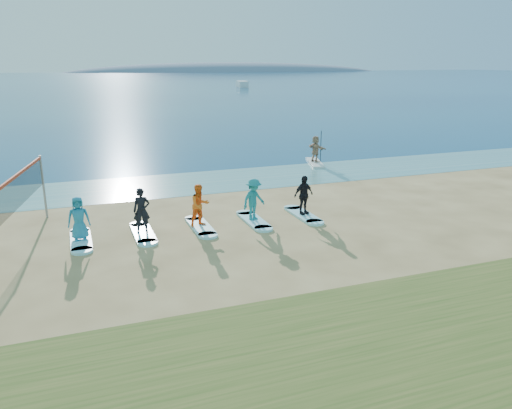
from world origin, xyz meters
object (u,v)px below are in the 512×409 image
object	(u,v)px
paddleboarder	(316,149)
student_0	(79,218)
surfboard_0	(81,240)
student_1	(142,211)
surfboard_2	(201,227)
paddleboard	(315,163)
surfboard_3	(254,221)
student_2	(200,205)
surfboard_4	(303,215)
student_3	(254,199)
volleyball_net	(6,202)
boat_offshore_b	(242,87)
surfboard_1	(143,233)
student_4	(304,195)

from	to	relation	value
paddleboarder	student_0	bearing A→B (deg)	109.85
surfboard_0	student_1	xyz separation A→B (m)	(2.12, 0.00, 0.85)
paddleboarder	surfboard_2	size ratio (longest dim) A/B	0.72
student_1	surfboard_0	bearing A→B (deg)	-171.14
paddleboard	surfboard_3	world-z (taller)	paddleboard
student_2	surfboard_4	distance (m)	4.33
student_0	student_3	bearing A→B (deg)	0.57
volleyball_net	surfboard_2	xyz separation A→B (m)	(6.25, 1.03, -1.86)
volleyball_net	boat_offshore_b	bearing A→B (deg)	67.30
paddleboard	paddleboarder	distance (m)	0.85
surfboard_2	student_2	bearing A→B (deg)	0.00
surfboard_1	student_1	distance (m)	0.85
paddleboard	boat_offshore_b	world-z (taller)	boat_offshore_b
surfboard_0	student_1	bearing A→B (deg)	0.00
volleyball_net	surfboard_3	size ratio (longest dim) A/B	4.06
surfboard_4	student_2	bearing A→B (deg)	180.00
student_3	volleyball_net	bearing A→B (deg)	163.65
paddleboard	student_3	xyz separation A→B (m)	(-7.49, -9.48, 0.84)
student_3	paddleboarder	bearing A→B (deg)	28.33
boat_offshore_b	student_4	distance (m)	105.53
surfboard_0	student_3	size ratio (longest dim) A/B	1.36
boat_offshore_b	student_3	world-z (taller)	student_3
boat_offshore_b	paddleboard	bearing A→B (deg)	-97.92
paddleboarder	surfboard_3	world-z (taller)	paddleboarder
boat_offshore_b	surfboard_1	size ratio (longest dim) A/B	2.52
volleyball_net	student_4	bearing A→B (deg)	5.58
paddleboarder	student_4	xyz separation A→B (m)	(-5.37, -9.48, -0.03)
volleyball_net	surfboard_2	size ratio (longest dim) A/B	4.06
paddleboarder	surfboard_4	world-z (taller)	paddleboarder
student_0	student_2	bearing A→B (deg)	0.57
paddleboard	student_4	world-z (taller)	student_4
paddleboard	surfboard_3	size ratio (longest dim) A/B	1.36
surfboard_3	surfboard_2	bearing A→B (deg)	180.00
surfboard_1	student_4	world-z (taller)	student_4
surfboard_1	student_1	size ratio (longest dim) A/B	1.37
surfboard_2	student_1	bearing A→B (deg)	180.00
student_3	surfboard_2	bearing A→B (deg)	156.67
student_2	surfboard_0	bearing A→B (deg)	164.67
student_3	student_4	world-z (taller)	student_3
student_4	student_3	bearing A→B (deg)	165.48
paddleboard	paddleboarder	world-z (taller)	paddleboarder
student_2	volleyball_net	bearing A→B (deg)	173.99
boat_offshore_b	student_3	xyz separation A→B (m)	(-34.12, -100.56, 0.90)
paddleboarder	student_3	bearing A→B (deg)	127.17
student_1	surfboard_1	bearing A→B (deg)	0.00
surfboard_2	student_3	world-z (taller)	student_3
surfboard_1	surfboard_3	size ratio (longest dim) A/B	1.00
boat_offshore_b	surfboard_1	distance (m)	107.63
student_0	surfboard_4	bearing A→B (deg)	0.57
student_0	boat_offshore_b	bearing A→B (deg)	68.63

